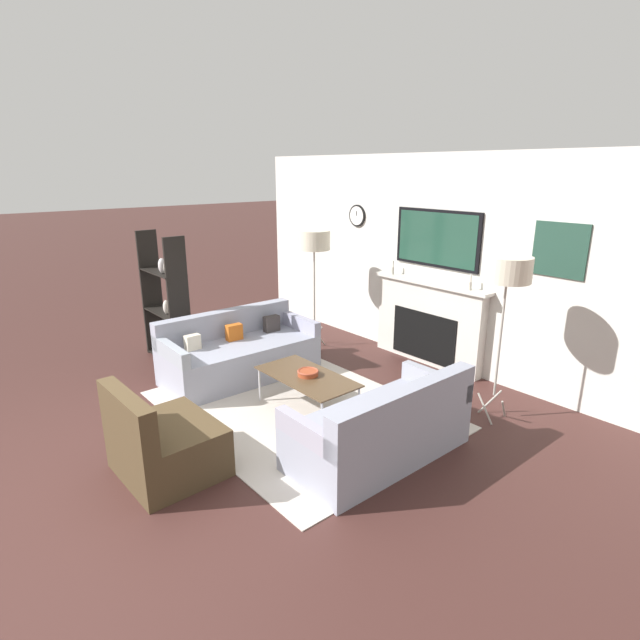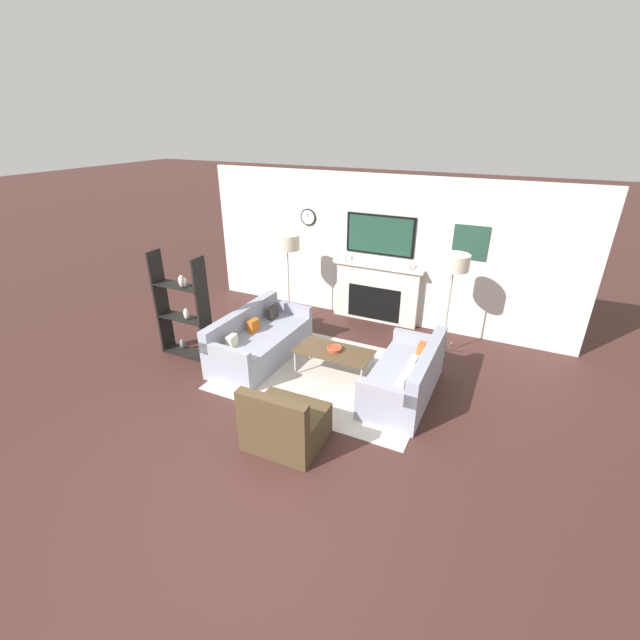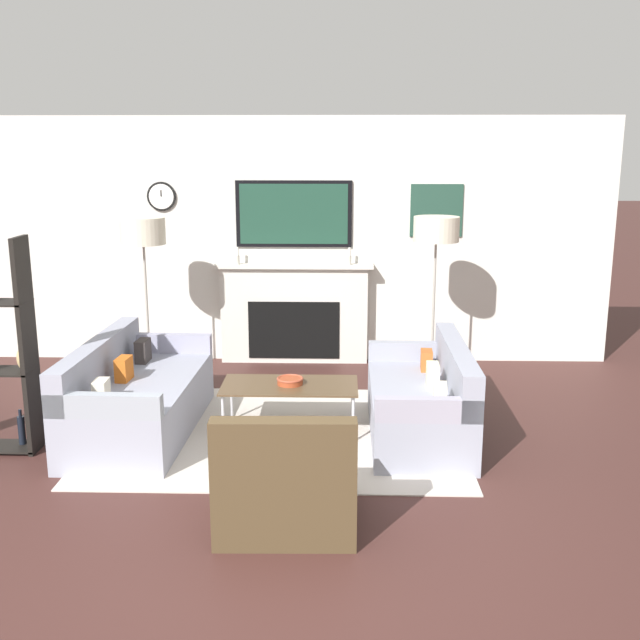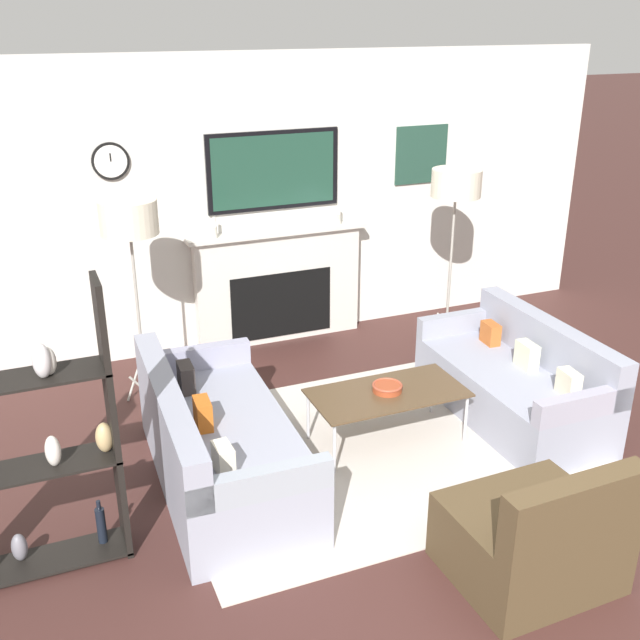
{
  "view_description": "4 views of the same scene",
  "coord_description": "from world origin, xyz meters",
  "px_view_note": "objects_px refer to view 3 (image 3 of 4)",
  "views": [
    {
      "loc": [
        3.88,
        -0.95,
        2.51
      ],
      "look_at": [
        -0.21,
        2.53,
        0.87
      ],
      "focal_mm": 28.0,
      "sensor_mm": 36.0,
      "label": 1
    },
    {
      "loc": [
        2.3,
        -3.01,
        3.56
      ],
      "look_at": [
        -0.24,
        2.29,
        0.77
      ],
      "focal_mm": 24.0,
      "sensor_mm": 36.0,
      "label": 2
    },
    {
      "loc": [
        0.52,
        -3.92,
        2.38
      ],
      "look_at": [
        0.34,
        2.5,
        0.88
      ],
      "focal_mm": 42.0,
      "sensor_mm": 36.0,
      "label": 3
    },
    {
      "loc": [
        -2.23,
        -2.24,
        3.0
      ],
      "look_at": [
        -0.25,
        2.55,
        0.87
      ],
      "focal_mm": 42.0,
      "sensor_mm": 36.0,
      "label": 4
    }
  ],
  "objects_px": {
    "floor_lamp_left": "(143,233)",
    "armchair": "(286,487)",
    "decorative_bowl": "(290,380)",
    "couch_left": "(136,399)",
    "floor_lamp_right": "(436,231)",
    "coffee_table": "(290,387)",
    "couch_right": "(423,403)"
  },
  "relations": [
    {
      "from": "armchair",
      "to": "coffee_table",
      "type": "relative_size",
      "value": 0.77
    },
    {
      "from": "coffee_table",
      "to": "decorative_bowl",
      "type": "distance_m",
      "value": 0.06
    },
    {
      "from": "decorative_bowl",
      "to": "coffee_table",
      "type": "bearing_deg",
      "value": -101.18
    },
    {
      "from": "couch_left",
      "to": "floor_lamp_right",
      "type": "height_order",
      "value": "floor_lamp_right"
    },
    {
      "from": "coffee_table",
      "to": "floor_lamp_right",
      "type": "bearing_deg",
      "value": 45.54
    },
    {
      "from": "coffee_table",
      "to": "floor_lamp_right",
      "type": "height_order",
      "value": "floor_lamp_right"
    },
    {
      "from": "coffee_table",
      "to": "decorative_bowl",
      "type": "relative_size",
      "value": 5.07
    },
    {
      "from": "coffee_table",
      "to": "floor_lamp_left",
      "type": "xyz_separation_m",
      "value": [
        -1.55,
        1.39,
        1.14
      ]
    },
    {
      "from": "decorative_bowl",
      "to": "floor_lamp_left",
      "type": "height_order",
      "value": "floor_lamp_left"
    },
    {
      "from": "couch_right",
      "to": "floor_lamp_left",
      "type": "height_order",
      "value": "floor_lamp_left"
    },
    {
      "from": "armchair",
      "to": "coffee_table",
      "type": "distance_m",
      "value": 1.64
    },
    {
      "from": "couch_right",
      "to": "decorative_bowl",
      "type": "bearing_deg",
      "value": 177.07
    },
    {
      "from": "couch_left",
      "to": "floor_lamp_left",
      "type": "bearing_deg",
      "value": 99.75
    },
    {
      "from": "couch_right",
      "to": "floor_lamp_left",
      "type": "distance_m",
      "value": 3.28
    },
    {
      "from": "couch_left",
      "to": "decorative_bowl",
      "type": "distance_m",
      "value": 1.32
    },
    {
      "from": "couch_right",
      "to": "floor_lamp_left",
      "type": "xyz_separation_m",
      "value": [
        -2.67,
        1.43,
        1.25
      ]
    },
    {
      "from": "floor_lamp_left",
      "to": "armchair",
      "type": "bearing_deg",
      "value": -61.58
    },
    {
      "from": "armchair",
      "to": "floor_lamp_left",
      "type": "bearing_deg",
      "value": 118.42
    },
    {
      "from": "couch_left",
      "to": "floor_lamp_left",
      "type": "xyz_separation_m",
      "value": [
        -0.25,
        1.43,
        1.25
      ]
    },
    {
      "from": "couch_left",
      "to": "floor_lamp_right",
      "type": "xyz_separation_m",
      "value": [
        2.66,
        1.43,
        1.27
      ]
    },
    {
      "from": "couch_left",
      "to": "armchair",
      "type": "height_order",
      "value": "armchair"
    },
    {
      "from": "floor_lamp_left",
      "to": "decorative_bowl",
      "type": "bearing_deg",
      "value": -41.58
    },
    {
      "from": "couch_right",
      "to": "decorative_bowl",
      "type": "xyz_separation_m",
      "value": [
        -1.12,
        0.06,
        0.17
      ]
    },
    {
      "from": "couch_left",
      "to": "armchair",
      "type": "relative_size",
      "value": 2.14
    },
    {
      "from": "decorative_bowl",
      "to": "floor_lamp_right",
      "type": "relative_size",
      "value": 0.13
    },
    {
      "from": "couch_left",
      "to": "floor_lamp_right",
      "type": "bearing_deg",
      "value": 28.22
    },
    {
      "from": "couch_left",
      "to": "armchair",
      "type": "bearing_deg",
      "value": -48.87
    },
    {
      "from": "couch_right",
      "to": "coffee_table",
      "type": "distance_m",
      "value": 1.13
    },
    {
      "from": "couch_left",
      "to": "coffee_table",
      "type": "xyz_separation_m",
      "value": [
        1.3,
        0.04,
        0.1
      ]
    },
    {
      "from": "couch_right",
      "to": "coffee_table",
      "type": "relative_size",
      "value": 1.48
    },
    {
      "from": "coffee_table",
      "to": "floor_lamp_right",
      "type": "relative_size",
      "value": 0.67
    },
    {
      "from": "armchair",
      "to": "coffee_table",
      "type": "height_order",
      "value": "armchair"
    }
  ]
}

